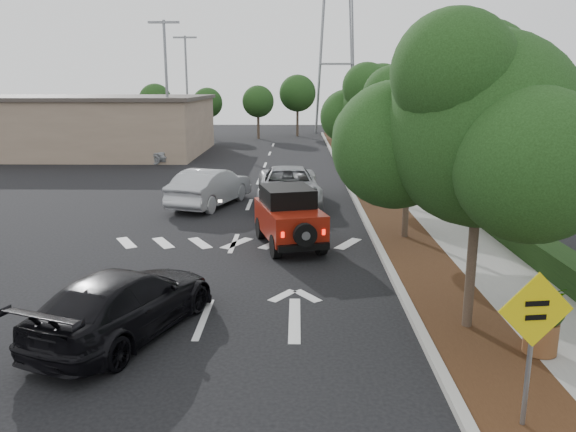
{
  "coord_description": "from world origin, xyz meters",
  "views": [
    {
      "loc": [
        2.04,
        -11.44,
        5.04
      ],
      "look_at": [
        1.81,
        3.0,
        1.63
      ],
      "focal_mm": 35.0,
      "sensor_mm": 36.0,
      "label": 1
    }
  ],
  "objects_px": {
    "red_jeep": "(288,216)",
    "silver_suv_ahead": "(288,186)",
    "black_suv_oncoming": "(125,303)",
    "speed_hump_sign": "(533,329)"
  },
  "relations": [
    {
      "from": "red_jeep",
      "to": "speed_hump_sign",
      "type": "bearing_deg",
      "value": -84.69
    },
    {
      "from": "red_jeep",
      "to": "silver_suv_ahead",
      "type": "bearing_deg",
      "value": 75.91
    },
    {
      "from": "black_suv_oncoming",
      "to": "speed_hump_sign",
      "type": "relative_size",
      "value": 1.98
    },
    {
      "from": "silver_suv_ahead",
      "to": "speed_hump_sign",
      "type": "xyz_separation_m",
      "value": [
        3.73,
        -16.07,
        0.86
      ]
    },
    {
      "from": "red_jeep",
      "to": "speed_hump_sign",
      "type": "height_order",
      "value": "speed_hump_sign"
    },
    {
      "from": "black_suv_oncoming",
      "to": "speed_hump_sign",
      "type": "height_order",
      "value": "speed_hump_sign"
    },
    {
      "from": "red_jeep",
      "to": "silver_suv_ahead",
      "type": "height_order",
      "value": "red_jeep"
    },
    {
      "from": "silver_suv_ahead",
      "to": "black_suv_oncoming",
      "type": "relative_size",
      "value": 1.21
    },
    {
      "from": "silver_suv_ahead",
      "to": "red_jeep",
      "type": "bearing_deg",
      "value": -91.85
    },
    {
      "from": "red_jeep",
      "to": "speed_hump_sign",
      "type": "relative_size",
      "value": 1.6
    }
  ]
}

